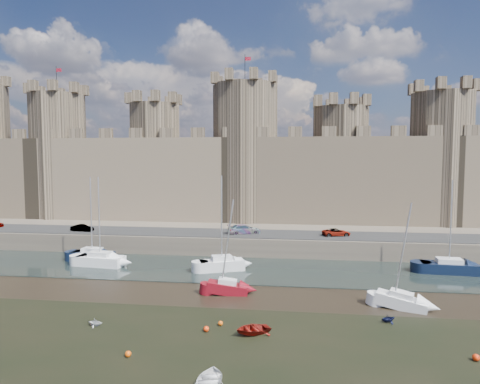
# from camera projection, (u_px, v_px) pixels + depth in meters

# --- Properties ---
(ground) EXTENTS (160.00, 160.00, 0.00)m
(ground) POSITION_uv_depth(u_px,v_px,m) (125.00, 366.00, 27.09)
(ground) COLOR black
(ground) RESTS_ON ground
(water_channel) EXTENTS (160.00, 12.00, 0.08)m
(water_channel) POSITION_uv_depth(u_px,v_px,m) (204.00, 268.00, 50.81)
(water_channel) COLOR black
(water_channel) RESTS_ON ground
(quay) EXTENTS (160.00, 60.00, 2.50)m
(quay) POSITION_uv_depth(u_px,v_px,m) (242.00, 217.00, 86.30)
(quay) COLOR #4C443A
(quay) RESTS_ON ground
(road) EXTENTS (160.00, 7.00, 0.10)m
(road) POSITION_uv_depth(u_px,v_px,m) (219.00, 233.00, 60.49)
(road) COLOR black
(road) RESTS_ON quay
(castle) EXTENTS (108.50, 11.00, 29.00)m
(castle) POSITION_uv_depth(u_px,v_px,m) (230.00, 166.00, 73.69)
(castle) COLOR #42382B
(castle) RESTS_ON quay
(car_1) EXTENTS (3.31, 1.42, 1.06)m
(car_1) POSITION_uv_depth(u_px,v_px,m) (82.00, 228.00, 61.72)
(car_1) COLOR gray
(car_1) RESTS_ON quay
(car_2) EXTENTS (4.97, 3.33, 1.34)m
(car_2) POSITION_uv_depth(u_px,v_px,m) (244.00, 229.00, 59.91)
(car_2) COLOR gray
(car_2) RESTS_ON quay
(car_3) EXTENTS (4.15, 2.70, 1.06)m
(car_3) POSITION_uv_depth(u_px,v_px,m) (336.00, 232.00, 58.09)
(car_3) COLOR gray
(car_3) RESTS_ON quay
(sailboat_0) EXTENTS (5.97, 2.81, 10.81)m
(sailboat_0) POSITION_uv_depth(u_px,v_px,m) (100.00, 260.00, 51.87)
(sailboat_0) COLOR white
(sailboat_0) RESTS_ON ground
(sailboat_1) EXTENTS (5.47, 2.43, 10.70)m
(sailboat_1) POSITION_uv_depth(u_px,v_px,m) (92.00, 255.00, 54.23)
(sailboat_1) COLOR black
(sailboat_1) RESTS_ON ground
(sailboat_2) EXTENTS (5.49, 3.73, 11.05)m
(sailboat_2) POSITION_uv_depth(u_px,v_px,m) (222.00, 264.00, 49.75)
(sailboat_2) COLOR silver
(sailboat_2) RESTS_ON ground
(sailboat_3) EXTENTS (6.20, 2.78, 10.60)m
(sailboat_3) POSITION_uv_depth(u_px,v_px,m) (449.00, 267.00, 48.63)
(sailboat_3) COLOR black
(sailboat_3) RESTS_ON ground
(sailboat_4) EXTENTS (4.06, 1.84, 9.24)m
(sailboat_4) POSITION_uv_depth(u_px,v_px,m) (228.00, 287.00, 41.39)
(sailboat_4) COLOR maroon
(sailboat_4) RESTS_ON ground
(sailboat_5) EXTENTS (4.65, 3.03, 9.35)m
(sailboat_5) POSITION_uv_depth(u_px,v_px,m) (401.00, 300.00, 37.44)
(sailboat_5) COLOR white
(sailboat_5) RESTS_ON ground
(dinghy_2) EXTENTS (2.43, 3.30, 0.66)m
(dinghy_2) POSITION_uv_depth(u_px,v_px,m) (210.00, 381.00, 24.67)
(dinghy_2) COLOR silver
(dinghy_2) RESTS_ON ground
(dinghy_3) EXTENTS (1.22, 1.07, 0.63)m
(dinghy_3) POSITION_uv_depth(u_px,v_px,m) (95.00, 322.00, 33.48)
(dinghy_3) COLOR silver
(dinghy_3) RESTS_ON ground
(dinghy_4) EXTENTS (3.50, 3.31, 0.59)m
(dinghy_4) POSITION_uv_depth(u_px,v_px,m) (253.00, 330.00, 31.94)
(dinghy_4) COLOR maroon
(dinghy_4) RESTS_ON ground
(dinghy_7) EXTENTS (1.50, 1.41, 0.63)m
(dinghy_7) POSITION_uv_depth(u_px,v_px,m) (388.00, 319.00, 34.22)
(dinghy_7) COLOR black
(dinghy_7) RESTS_ON ground
(buoy_1) EXTENTS (0.44, 0.44, 0.44)m
(buoy_1) POSITION_uv_depth(u_px,v_px,m) (206.00, 329.00, 32.40)
(buoy_1) COLOR #F6360A
(buoy_1) RESTS_ON ground
(buoy_3) EXTENTS (0.39, 0.39, 0.39)m
(buoy_3) POSITION_uv_depth(u_px,v_px,m) (221.00, 323.00, 33.56)
(buoy_3) COLOR #F55A0A
(buoy_3) RESTS_ON ground
(buoy_4) EXTENTS (0.42, 0.42, 0.42)m
(buoy_4) POSITION_uv_depth(u_px,v_px,m) (128.00, 354.00, 28.29)
(buoy_4) COLOR #DC4E09
(buoy_4) RESTS_ON ground
(buoy_5) EXTENTS (0.46, 0.46, 0.46)m
(buoy_5) POSITION_uv_depth(u_px,v_px,m) (476.00, 358.00, 27.73)
(buoy_5) COLOR red
(buoy_5) RESTS_ON ground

